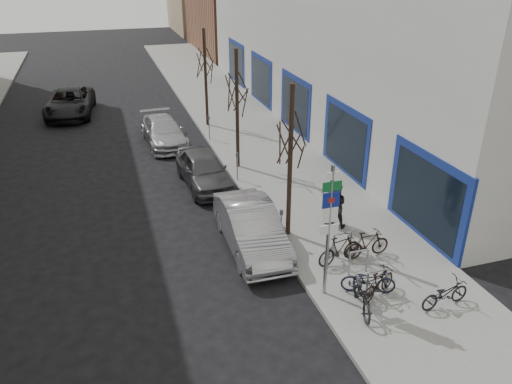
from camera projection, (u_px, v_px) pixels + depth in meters
ground at (245, 313)px, 14.01m from camera, size 120.00×120.00×0.00m
sidewalk_east at (276, 163)px, 23.78m from camera, size 5.00×70.00×0.15m
commercial_building at (439, 28)px, 30.20m from camera, size 20.00×32.00×10.00m
brick_building_far at (256, 9)px, 50.16m from camera, size 12.00×14.00×8.00m
highway_sign_pole at (329, 224)px, 13.58m from camera, size 0.55×0.10×4.20m
bike_rack at (359, 259)px, 15.27m from camera, size 0.66×2.26×0.83m
tree_near at (291, 127)px, 15.94m from camera, size 1.80×1.80×5.50m
tree_mid at (237, 81)px, 21.52m from camera, size 1.80×1.80×5.50m
tree_far at (205, 55)px, 27.10m from camera, size 1.80×1.80×5.50m
meter_front at (281, 223)px, 16.77m from camera, size 0.10×0.08×1.27m
meter_mid at (237, 164)px, 21.49m from camera, size 0.10×0.08×1.27m
meter_back at (209, 125)px, 26.22m from camera, size 0.10×0.08×1.27m
bike_near_left at (363, 292)px, 13.71m from camera, size 0.99×1.91×1.12m
bike_near_right at (379, 283)px, 14.24m from camera, size 1.57×1.09×0.93m
bike_mid_curb at (369, 278)px, 14.42m from camera, size 1.64×1.06×0.97m
bike_mid_inner at (339, 249)px, 15.80m from camera, size 1.72×0.84×1.00m
bike_far_curb at (446, 292)px, 13.85m from camera, size 1.63×0.64×0.97m
bike_far_inner at (367, 244)px, 16.12m from camera, size 1.61×0.54×0.97m
parked_car_front at (251, 228)px, 16.77m from camera, size 1.70×4.73×1.55m
parked_car_mid at (204, 169)px, 21.36m from camera, size 2.02×4.46×1.49m
parked_car_back at (164, 132)px, 26.05m from camera, size 2.15×4.77×1.36m
lane_car at (70, 102)px, 30.72m from camera, size 3.17×5.90×1.57m
pedestrian_near at (330, 204)px, 18.01m from camera, size 0.66×0.53×1.56m
pedestrian_far at (336, 205)px, 17.79m from camera, size 0.74×0.65×1.69m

